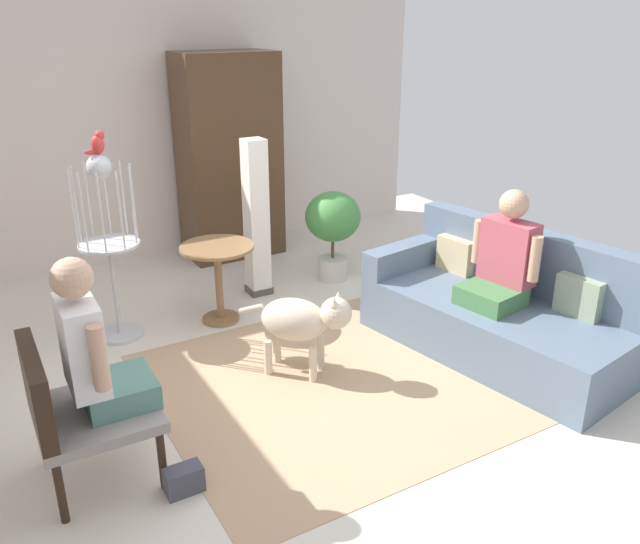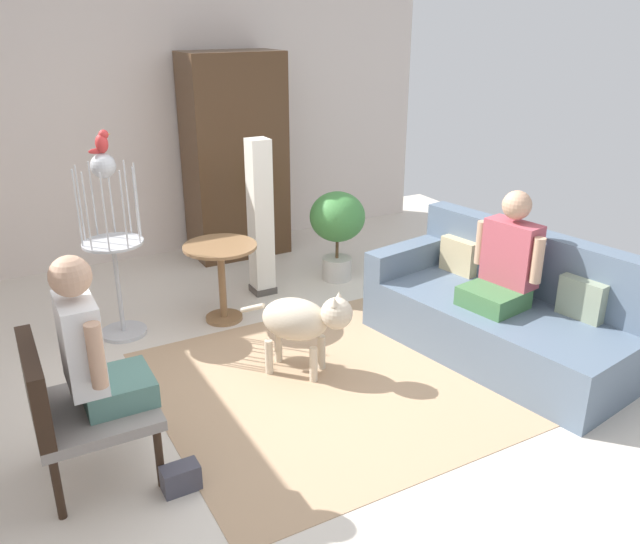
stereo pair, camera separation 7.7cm
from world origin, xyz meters
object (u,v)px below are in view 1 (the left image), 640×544
object	(u,v)px
round_end_table	(218,268)
potted_plant	(333,223)
parrot	(98,143)
dog	(302,320)
handbag	(184,480)
person_on_couch	(503,260)
person_on_armchair	(92,349)
armchair	(71,405)
armoire_cabinet	(229,157)
column_lamp	(256,220)
couch	(498,311)
bird_cage_stand	(109,240)

from	to	relation	value
round_end_table	potted_plant	size ratio (longest dim) A/B	0.77
round_end_table	parrot	world-z (taller)	parrot
dog	handbag	size ratio (longest dim) A/B	3.20
person_on_couch	potted_plant	world-z (taller)	person_on_couch
parrot	handbag	distance (m)	2.47
parrot	person_on_armchair	bearing A→B (deg)	-106.49
person_on_couch	dog	world-z (taller)	person_on_couch
parrot	armchair	bearing A→B (deg)	-111.02
dog	armoire_cabinet	world-z (taller)	armoire_cabinet
armchair	column_lamp	bearing A→B (deg)	43.86
armchair	parrot	xyz separation A→B (m)	(0.63, 1.63, 1.04)
potted_plant	round_end_table	bearing A→B (deg)	-166.23
person_on_armchair	potted_plant	distance (m)	3.12
round_end_table	armoire_cabinet	world-z (taller)	armoire_cabinet
armchair	dog	world-z (taller)	armchair
couch	armchair	size ratio (longest dim) A/B	2.51
armchair	handbag	world-z (taller)	armchair
person_on_armchair	round_end_table	distance (m)	1.98
couch	parrot	distance (m)	3.15
person_on_couch	armoire_cabinet	world-z (taller)	armoire_cabinet
handbag	armchair	bearing A→B (deg)	141.73
round_end_table	column_lamp	xyz separation A→B (m)	(0.52, 0.36, 0.23)
bird_cage_stand	person_on_armchair	bearing A→B (deg)	-106.16
round_end_table	column_lamp	size ratio (longest dim) A/B	0.47
armchair	parrot	bearing A→B (deg)	68.98
round_end_table	handbag	xyz separation A→B (m)	(-0.96, -1.85, -0.39)
couch	round_end_table	distance (m)	2.21
armchair	round_end_table	distance (m)	2.05
armchair	person_on_couch	size ratio (longest dim) A/B	1.00
armchair	round_end_table	bearing A→B (deg)	46.57
person_on_couch	column_lamp	size ratio (longest dim) A/B	0.59
round_end_table	handbag	size ratio (longest dim) A/B	3.27
person_on_armchair	parrot	bearing A→B (deg)	73.51
person_on_armchair	parrot	world-z (taller)	parrot
potted_plant	handbag	size ratio (longest dim) A/B	4.25
potted_plant	couch	bearing A→B (deg)	-78.89
armchair	handbag	size ratio (longest dim) A/B	4.14
round_end_table	parrot	xyz separation A→B (m)	(-0.78, 0.14, 1.06)
parrot	column_lamp	world-z (taller)	parrot
person_on_couch	person_on_armchair	distance (m)	2.85
potted_plant	armoire_cabinet	size ratio (longest dim) A/B	0.42
bird_cage_stand	potted_plant	world-z (taller)	bird_cage_stand
round_end_table	bird_cage_stand	distance (m)	0.87
armchair	armoire_cabinet	distance (m)	3.71
bird_cage_stand	round_end_table	bearing A→B (deg)	-10.14
person_on_couch	bird_cage_stand	size ratio (longest dim) A/B	0.57
round_end_table	dog	distance (m)	1.10
couch	dog	world-z (taller)	couch
person_on_couch	person_on_armchair	size ratio (longest dim) A/B	0.96
couch	round_end_table	world-z (taller)	couch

